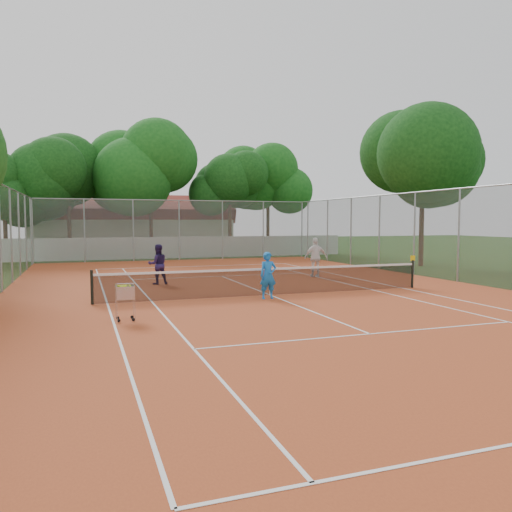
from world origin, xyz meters
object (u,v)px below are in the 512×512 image
object	(u,v)px
player_near	(268,275)
player_far_left	(158,264)
tennis_net	(270,281)
clubhouse	(131,226)
player_far_right	(316,257)
ball_hopper	(125,302)

from	to	relation	value
player_near	player_far_left	world-z (taller)	player_far_left
tennis_net	player_near	bearing A→B (deg)	-116.16
clubhouse	player_far_left	size ratio (longest dim) A/B	9.97
player_near	player_far_right	distance (m)	6.99
player_near	player_far_right	world-z (taller)	player_far_right
player_near	player_far_right	bearing A→B (deg)	53.50
tennis_net	ball_hopper	world-z (taller)	ball_hopper
clubhouse	player_near	world-z (taller)	clubhouse
tennis_net	player_near	distance (m)	0.85
clubhouse	ball_hopper	bearing A→B (deg)	-95.67
player_near	ball_hopper	xyz separation A→B (m)	(-4.82, -2.24, -0.28)
player_near	player_far_right	xyz separation A→B (m)	(4.42, 5.41, 0.13)
tennis_net	clubhouse	xyz separation A→B (m)	(-2.00, 29.00, 1.69)
player_far_left	player_far_right	world-z (taller)	player_far_right
player_far_left	ball_hopper	distance (m)	7.59
player_near	tennis_net	bearing A→B (deg)	66.59
player_far_right	player_far_left	bearing A→B (deg)	10.29
tennis_net	player_far_right	distance (m)	6.23
ball_hopper	player_far_right	bearing A→B (deg)	31.75
player_far_right	tennis_net	bearing A→B (deg)	56.95
tennis_net	ball_hopper	xyz separation A→B (m)	(-5.17, -2.96, 0.02)
ball_hopper	player_near	bearing A→B (deg)	17.05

